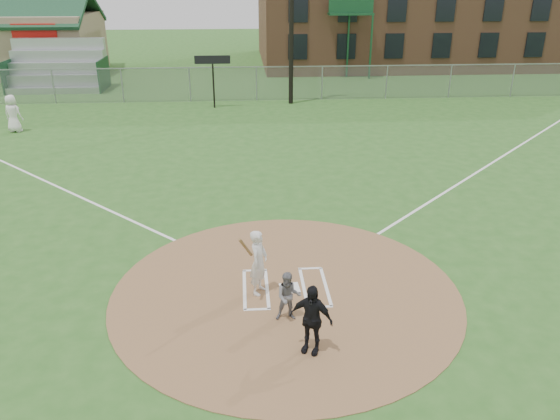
{
  "coord_description": "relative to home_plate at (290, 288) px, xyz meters",
  "views": [
    {
      "loc": [
        -0.95,
        -11.32,
        7.08
      ],
      "look_at": [
        0.0,
        2.0,
        1.3
      ],
      "focal_mm": 35.0,
      "sensor_mm": 36.0,
      "label": 1
    }
  ],
  "objects": [
    {
      "name": "outfield_fence",
      "position": [
        -0.1,
        21.9,
        0.98
      ],
      "size": [
        56.08,
        0.08,
        2.03
      ],
      "color": "slate",
      "rests_on": "ground"
    },
    {
      "name": "foul_line_first",
      "position": [
        8.9,
        8.9,
        -0.03
      ],
      "size": [
        17.04,
        17.04,
        0.01
      ],
      "primitive_type": "cube",
      "rotation": [
        0.0,
        0.0,
        -0.79
      ],
      "color": "white",
      "rests_on": "ground"
    },
    {
      "name": "ground",
      "position": [
        -0.1,
        -0.1,
        -0.04
      ],
      "size": [
        140.0,
        140.0,
        0.0
      ],
      "primitive_type": "plane",
      "color": "#2B5B1F",
      "rests_on": "ground"
    },
    {
      "name": "batters_boxes",
      "position": [
        -0.1,
        0.05,
        -0.01
      ],
      "size": [
        2.08,
        1.88,
        0.01
      ],
      "color": "white",
      "rests_on": "dirt_circle"
    },
    {
      "name": "catcher",
      "position": [
        -0.14,
        -1.26,
        0.56
      ],
      "size": [
        0.57,
        0.44,
        1.16
      ],
      "primitive_type": "imported",
      "rotation": [
        0.0,
        0.0,
        -0.01
      ],
      "color": "slate",
      "rests_on": "dirt_circle"
    },
    {
      "name": "scoreboard_sign",
      "position": [
        -2.6,
        20.1,
        2.35
      ],
      "size": [
        2.0,
        0.1,
        2.93
      ],
      "color": "black",
      "rests_on": "ground"
    },
    {
      "name": "ondeck_player",
      "position": [
        -12.1,
        15.47,
        0.87
      ],
      "size": [
        1.01,
        0.8,
        1.8
      ],
      "primitive_type": "imported",
      "rotation": [
        0.0,
        0.0,
        2.86
      ],
      "color": "white",
      "rests_on": "ground"
    },
    {
      "name": "foul_line_third",
      "position": [
        -9.1,
        8.9,
        -0.03
      ],
      "size": [
        17.04,
        17.04,
        0.01
      ],
      "primitive_type": "cube",
      "rotation": [
        0.0,
        0.0,
        0.79
      ],
      "color": "white",
      "rests_on": "ground"
    },
    {
      "name": "umpire",
      "position": [
        0.21,
        -2.4,
        0.75
      ],
      "size": [
        0.97,
        0.73,
        1.52
      ],
      "primitive_type": "imported",
      "rotation": [
        0.0,
        0.0,
        -0.46
      ],
      "color": "black",
      "rests_on": "dirt_circle"
    },
    {
      "name": "home_plate",
      "position": [
        0.0,
        0.0,
        0.0
      ],
      "size": [
        0.5,
        0.5,
        0.03
      ],
      "primitive_type": "cube",
      "rotation": [
        0.0,
        0.0,
        0.07
      ],
      "color": "white",
      "rests_on": "dirt_circle"
    },
    {
      "name": "clubhouse",
      "position": [
        -18.1,
        32.9,
        2.35
      ],
      "size": [
        12.2,
        8.71,
        6.23
      ],
      "color": "#9B8769",
      "rests_on": "ground"
    },
    {
      "name": "dirt_circle",
      "position": [
        -0.1,
        -0.1,
        -0.03
      ],
      "size": [
        8.4,
        8.4,
        0.02
      ],
      "primitive_type": "cylinder",
      "color": "olive",
      "rests_on": "ground"
    },
    {
      "name": "bleachers",
      "position": [
        -13.1,
        26.1,
        1.55
      ],
      "size": [
        6.08,
        3.2,
        3.2
      ],
      "color": "#B7BABF",
      "rests_on": "ground"
    },
    {
      "name": "batter_at_plate",
      "position": [
        -0.75,
        -0.09,
        0.8
      ],
      "size": [
        0.77,
        1.03,
        1.78
      ],
      "color": "silver",
      "rests_on": "dirt_circle"
    }
  ]
}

